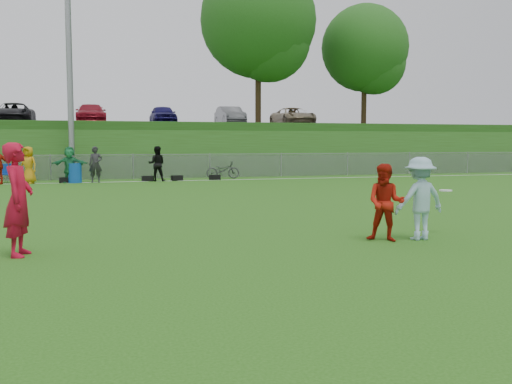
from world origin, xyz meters
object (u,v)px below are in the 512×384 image
object	(u,v)px
player_red_center	(386,203)
player_red_left	(19,200)
recycling_bin	(75,173)
player_blue	(420,199)
frisbee	(446,190)
bicycle	(223,170)

from	to	relation	value
player_red_center	player_red_left	bearing A→B (deg)	-146.74
player_red_center	recycling_bin	xyz separation A→B (m)	(-6.15, 18.05, -0.29)
player_blue	frisbee	size ratio (longest dim) A/B	6.10
player_red_left	player_blue	distance (m)	7.33
player_red_left	player_red_center	bearing A→B (deg)	-84.42
player_blue	player_red_left	bearing A→B (deg)	-7.26
player_red_left	recycling_bin	bearing A→B (deg)	7.87
player_red_left	bicycle	xyz separation A→B (m)	(7.72, 18.60, -0.50)
player_blue	recycling_bin	size ratio (longest dim) A/B	1.77
player_blue	frisbee	xyz separation A→B (m)	(0.93, 0.51, 0.09)
player_blue	frisbee	distance (m)	1.06
player_red_center	recycling_bin	world-z (taller)	player_red_center
player_red_left	bicycle	size ratio (longest dim) A/B	1.10
player_blue	bicycle	world-z (taller)	player_blue
player_blue	frisbee	bearing A→B (deg)	-155.10
player_red_center	player_blue	bearing A→B (deg)	34.86
bicycle	player_red_left	bearing A→B (deg)	159.00
frisbee	player_red_left	bearing A→B (deg)	-179.63
player_blue	bicycle	size ratio (longest dim) A/B	0.94
frisbee	player_red_center	bearing A→B (deg)	-163.78
player_red_left	frisbee	size ratio (longest dim) A/B	7.17
frisbee	player_blue	bearing A→B (deg)	-151.39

